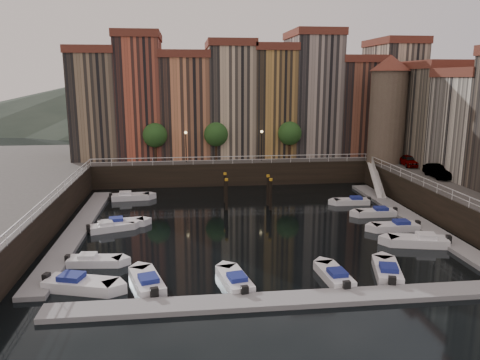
{
  "coord_description": "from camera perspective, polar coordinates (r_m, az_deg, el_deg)",
  "views": [
    {
      "loc": [
        -6.11,
        -43.7,
        13.89
      ],
      "look_at": [
        -0.46,
        4.0,
        3.42
      ],
      "focal_mm": 35.0,
      "sensor_mm": 36.0,
      "label": 1
    }
  ],
  "objects": [
    {
      "name": "boat_left_0",
      "position": [
        33.84,
        -19.03,
        -11.92
      ],
      "size": [
        5.2,
        3.17,
        1.17
      ],
      "rotation": [
        0.0,
        0.0,
        -0.3
      ],
      "color": "white",
      "rests_on": "ground"
    },
    {
      "name": "boat_right_1",
      "position": [
        42.75,
        21.02,
        -6.96
      ],
      "size": [
        5.2,
        2.88,
        1.16
      ],
      "rotation": [
        0.0,
        0.0,
        2.91
      ],
      "color": "white",
      "rests_on": "ground"
    },
    {
      "name": "boat_near_0",
      "position": [
        33.05,
        -11.25,
        -12.11
      ],
      "size": [
        2.89,
        4.83,
        1.08
      ],
      "rotation": [
        0.0,
        0.0,
        1.86
      ],
      "color": "white",
      "rests_on": "ground"
    },
    {
      "name": "railings",
      "position": [
        50.0,
        0.41,
        0.64
      ],
      "size": [
        36.08,
        34.04,
        0.52
      ],
      "color": "white",
      "rests_on": "ground"
    },
    {
      "name": "far_terrace",
      "position": [
        67.92,
        1.25,
        9.82
      ],
      "size": [
        48.7,
        10.3,
        17.5
      ],
      "color": "#846E54",
      "rests_on": "quay_far"
    },
    {
      "name": "boat_left_3",
      "position": [
        46.34,
        -14.31,
        -5.1
      ],
      "size": [
        4.4,
        2.22,
        0.99
      ],
      "rotation": [
        0.0,
        0.0,
        0.17
      ],
      "color": "white",
      "rests_on": "ground"
    },
    {
      "name": "car_a",
      "position": [
        62.35,
        19.95,
        2.16
      ],
      "size": [
        2.28,
        4.35,
        1.41
      ],
      "primitive_type": "imported",
      "rotation": [
        0.0,
        0.0,
        -0.15
      ],
      "color": "gray",
      "rests_on": "quay_right"
    },
    {
      "name": "mountains",
      "position": [
        154.02,
        -3.89,
        10.05
      ],
      "size": [
        145.0,
        100.0,
        18.0
      ],
      "color": "#2D382D",
      "rests_on": "ground"
    },
    {
      "name": "corner_tower",
      "position": [
        63.9,
        17.58,
        8.42
      ],
      "size": [
        5.2,
        5.2,
        13.8
      ],
      "color": "#6B5B4C",
      "rests_on": "quay_right"
    },
    {
      "name": "boat_right_2",
      "position": [
        46.18,
        18.51,
        -5.41
      ],
      "size": [
        4.49,
        1.67,
        1.03
      ],
      "rotation": [
        0.0,
        0.0,
        3.13
      ],
      "color": "white",
      "rests_on": "ground"
    },
    {
      "name": "car_b",
      "position": [
        56.24,
        23.04,
        0.92
      ],
      "size": [
        1.72,
        4.59,
        1.5
      ],
      "primitive_type": "imported",
      "rotation": [
        0.0,
        0.0,
        -0.03
      ],
      "color": "gray",
      "rests_on": "quay_right"
    },
    {
      "name": "boat_near_1",
      "position": [
        32.74,
        -0.62,
        -12.14
      ],
      "size": [
        2.4,
        4.58,
        1.03
      ],
      "rotation": [
        0.0,
        0.0,
        1.76
      ],
      "color": "white",
      "rests_on": "ground"
    },
    {
      "name": "boat_right_4",
      "position": [
        54.23,
        13.53,
        -2.55
      ],
      "size": [
        4.14,
        1.68,
        0.94
      ],
      "rotation": [
        0.0,
        0.0,
        3.09
      ],
      "color": "white",
      "rests_on": "ground"
    },
    {
      "name": "ground",
      "position": [
        46.26,
        1.16,
        -5.18
      ],
      "size": [
        200.0,
        200.0,
        0.0
      ],
      "primitive_type": "plane",
      "color": "black",
      "rests_on": "ground"
    },
    {
      "name": "street_lamps",
      "position": [
        61.64,
        -1.95,
        4.84
      ],
      "size": [
        10.36,
        0.36,
        4.18
      ],
      "color": "black",
      "rests_on": "quay_far"
    },
    {
      "name": "promenade_trees",
      "position": [
        62.51,
        -2.33,
        5.58
      ],
      "size": [
        21.2,
        3.2,
        5.2
      ],
      "color": "black",
      "rests_on": "quay_far"
    },
    {
      "name": "quay_far",
      "position": [
        71.06,
        -1.72,
        2.25
      ],
      "size": [
        80.0,
        20.0,
        3.0
      ],
      "primitive_type": "cube",
      "color": "black",
      "rests_on": "ground"
    },
    {
      "name": "dock_near",
      "position": [
        30.63,
        5.66,
        -14.36
      ],
      "size": [
        30.0,
        2.0,
        0.35
      ],
      "primitive_type": "cube",
      "color": "gray",
      "rests_on": "ground"
    },
    {
      "name": "boat_left_4",
      "position": [
        56.17,
        -13.31,
        -1.98
      ],
      "size": [
        4.62,
        2.0,
        1.05
      ],
      "rotation": [
        0.0,
        0.0,
        0.08
      ],
      "color": "white",
      "rests_on": "ground"
    },
    {
      "name": "dock_right",
      "position": [
        50.09,
        20.06,
        -4.36
      ],
      "size": [
        2.0,
        28.0,
        0.35
      ],
      "primitive_type": "cube",
      "color": "gray",
      "rests_on": "ground"
    },
    {
      "name": "boat_near_3",
      "position": [
        35.74,
        17.52,
        -10.54
      ],
      "size": [
        2.86,
        4.8,
        1.07
      ],
      "rotation": [
        0.0,
        0.0,
        1.29
      ],
      "color": "white",
      "rests_on": "ground"
    },
    {
      "name": "mooring_pilings",
      "position": [
        51.29,
        0.91,
        -1.51
      ],
      "size": [
        5.1,
        4.04,
        3.78
      ],
      "color": "black",
      "rests_on": "ground"
    },
    {
      "name": "boat_left_1",
      "position": [
        37.7,
        -17.42,
        -9.38
      ],
      "size": [
        4.26,
        1.89,
        0.96
      ],
      "rotation": [
        0.0,
        0.0,
        -0.1
      ],
      "color": "white",
      "rests_on": "ground"
    },
    {
      "name": "boat_right_3",
      "position": [
        50.37,
        16.31,
        -3.83
      ],
      "size": [
        4.27,
        1.61,
        0.98
      ],
      "rotation": [
        0.0,
        0.0,
        3.13
      ],
      "color": "white",
      "rests_on": "ground"
    },
    {
      "name": "boat_near_2",
      "position": [
        34.11,
        11.45,
        -11.36
      ],
      "size": [
        1.9,
        4.46,
        1.01
      ],
      "rotation": [
        0.0,
        0.0,
        1.64
      ],
      "color": "white",
      "rests_on": "ground"
    },
    {
      "name": "boat_left_2",
      "position": [
        45.39,
        -15.5,
        -5.55
      ],
      "size": [
        4.37,
        2.79,
        0.98
      ],
      "rotation": [
        0.0,
        0.0,
        0.33
      ],
      "color": "white",
      "rests_on": "ground"
    },
    {
      "name": "dock_left",
      "position": [
        45.97,
        -19.2,
        -5.77
      ],
      "size": [
        2.0,
        28.0,
        0.35
      ],
      "primitive_type": "cube",
      "color": "gray",
      "rests_on": "ground"
    },
    {
      "name": "gangway",
      "position": [
        59.71,
        16.28,
        0.23
      ],
      "size": [
        2.78,
        8.32,
        3.73
      ],
      "color": "white",
      "rests_on": "ground"
    }
  ]
}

